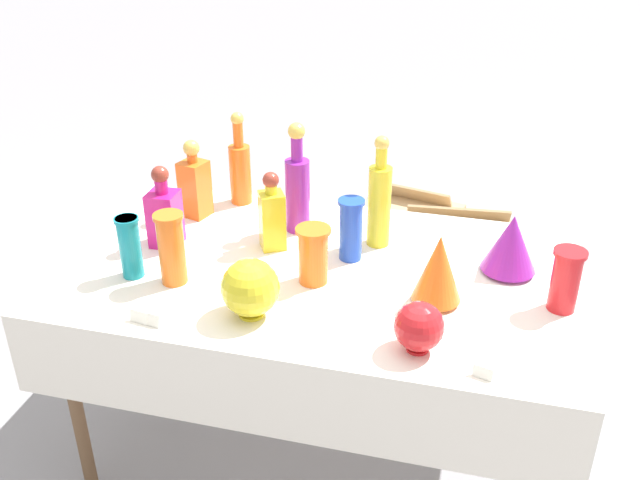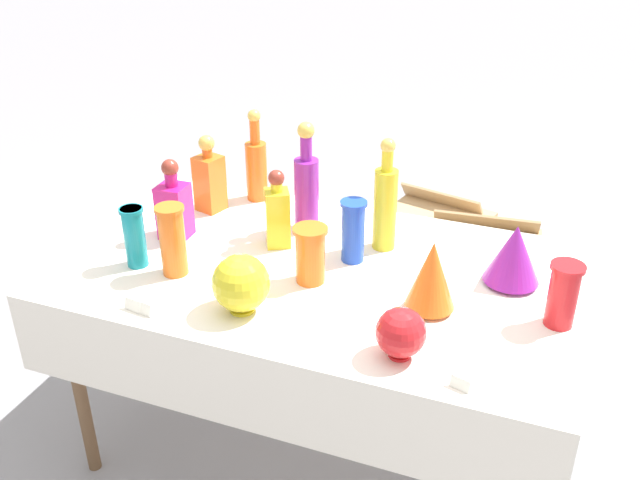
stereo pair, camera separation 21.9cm
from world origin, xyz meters
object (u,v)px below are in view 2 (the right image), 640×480
object	(u,v)px
round_bowl_1	(401,333)
square_decanter_2	(174,206)
cardboard_box_behind_left	(476,278)
slender_vase_0	(353,229)
slender_vase_1	(563,293)
square_decanter_0	(277,213)
slender_vase_4	(310,253)
fluted_vase_0	(432,275)
slender_vase_3	(134,235)
cardboard_box_behind_right	(432,251)
square_decanter_1	(209,178)
fluted_vase_1	(514,254)
round_bowl_0	(241,283)
tall_bottle_2	(385,204)
slender_vase_2	(172,239)
tall_bottle_0	(307,187)
tall_bottle_1	(256,165)

from	to	relation	value
round_bowl_1	square_decanter_2	bearing A→B (deg)	157.20
round_bowl_1	cardboard_box_behind_left	size ratio (longest dim) A/B	0.25
slender_vase_0	slender_vase_1	distance (m)	0.66
square_decanter_0	square_decanter_2	distance (m)	0.35
slender_vase_4	fluted_vase_0	bearing A→B (deg)	-3.38
slender_vase_3	cardboard_box_behind_right	xyz separation A→B (m)	(0.66, 1.43, -0.67)
square_decanter_1	fluted_vase_1	size ratio (longest dim) A/B	1.47
square_decanter_2	round_bowl_0	bearing A→B (deg)	-38.55
slender_vase_1	fluted_vase_0	xyz separation A→B (m)	(-0.35, -0.05, 0.01)
tall_bottle_2	slender_vase_3	world-z (taller)	tall_bottle_2
slender_vase_1	slender_vase_3	world-z (taller)	slender_vase_3
square_decanter_0	round_bowl_1	size ratio (longest dim) A/B	1.91
square_decanter_0	slender_vase_2	distance (m)	0.36
slender_vase_1	cardboard_box_behind_left	bearing A→B (deg)	108.02
fluted_vase_1	tall_bottle_2	bearing A→B (deg)	168.97
slender_vase_3	tall_bottle_0	bearing A→B (deg)	46.13
square_decanter_2	fluted_vase_0	size ratio (longest dim) A/B	1.29
slender_vase_0	slender_vase_3	world-z (taller)	slender_vase_0
round_bowl_1	tall_bottle_2	bearing A→B (deg)	110.50
square_decanter_2	slender_vase_4	bearing A→B (deg)	-11.53
square_decanter_2	slender_vase_4	xyz separation A→B (m)	(0.53, -0.11, -0.02)
square_decanter_0	cardboard_box_behind_left	xyz separation A→B (m)	(0.55, 0.96, -0.68)
square_decanter_1	round_bowl_1	xyz separation A→B (m)	(0.88, -0.60, -0.05)
square_decanter_2	cardboard_box_behind_right	distance (m)	1.54
slender_vase_2	fluted_vase_0	size ratio (longest dim) A/B	1.05
tall_bottle_1	slender_vase_4	xyz separation A→B (m)	(0.40, -0.48, -0.04)
slender_vase_0	cardboard_box_behind_left	bearing A→B (deg)	73.50
tall_bottle_1	fluted_vase_0	xyz separation A→B (m)	(0.78, -0.51, -0.02)
slender_vase_2	fluted_vase_1	xyz separation A→B (m)	(0.98, 0.31, -0.02)
tall_bottle_0	slender_vase_1	world-z (taller)	tall_bottle_0
slender_vase_1	cardboard_box_behind_right	bearing A→B (deg)	115.29
tall_bottle_0	slender_vase_3	distance (m)	0.59
tall_bottle_0	slender_vase_4	size ratio (longest dim) A/B	2.14
square_decanter_0	slender_vase_0	bearing A→B (deg)	-1.93
round_bowl_1	slender_vase_3	bearing A→B (deg)	169.97
square_decanter_1	tall_bottle_0	bearing A→B (deg)	-2.86
slender_vase_2	slender_vase_3	size ratio (longest dim) A/B	1.14
round_bowl_1	cardboard_box_behind_right	distance (m)	1.73
tall_bottle_2	round_bowl_0	xyz separation A→B (m)	(-0.27, -0.51, -0.07)
square_decanter_0	fluted_vase_1	xyz separation A→B (m)	(0.76, 0.03, -0.01)
tall_bottle_0	tall_bottle_1	size ratio (longest dim) A/B	1.11
cardboard_box_behind_left	round_bowl_1	bearing A→B (deg)	-90.53
square_decanter_1	slender_vase_4	bearing A→B (deg)	-32.88
square_decanter_1	cardboard_box_behind_left	distance (m)	1.38
slender_vase_4	round_bowl_0	xyz separation A→B (m)	(-0.12, -0.22, -0.01)
square_decanter_1	slender_vase_0	world-z (taller)	square_decanter_1
slender_vase_1	tall_bottle_2	bearing A→B (deg)	156.24
cardboard_box_behind_left	slender_vase_2	bearing A→B (deg)	-121.96
square_decanter_2	round_bowl_0	size ratio (longest dim) A/B	1.61
slender_vase_0	fluted_vase_0	distance (m)	0.35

